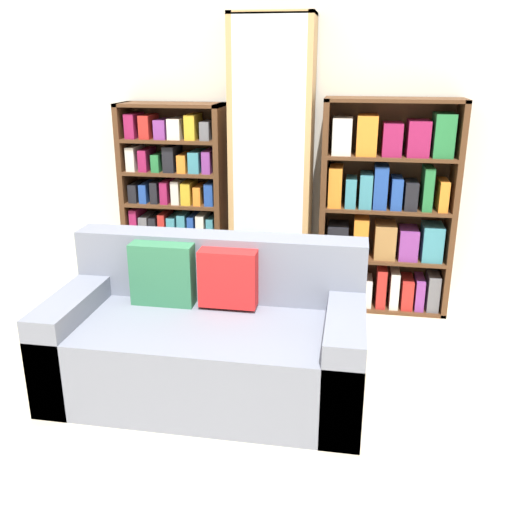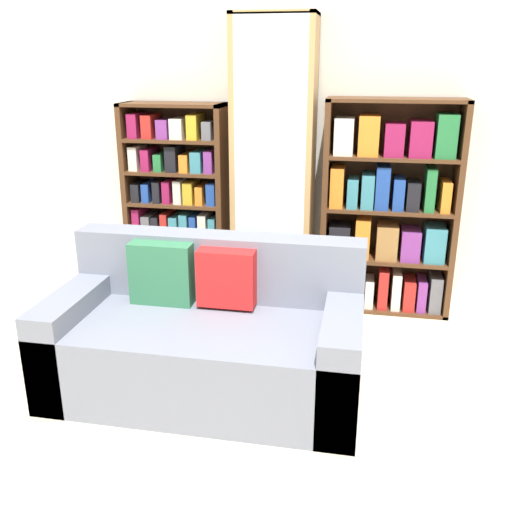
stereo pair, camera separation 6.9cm
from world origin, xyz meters
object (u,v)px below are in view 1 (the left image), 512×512
bookshelf_left (175,205)px  display_cabinet (272,167)px  couch (209,339)px  wine_bottle (354,317)px  bookshelf_right (386,211)px

bookshelf_left → display_cabinet: display_cabinet is taller
couch → wine_bottle: (0.81, 0.74, -0.14)m
bookshelf_left → bookshelf_right: 1.59m
couch → bookshelf_right: size_ratio=1.11×
display_cabinet → wine_bottle: bearing=-41.0°
bookshelf_left → display_cabinet: size_ratio=0.71×
bookshelf_right → wine_bottle: bearing=-108.2°
couch → display_cabinet: 1.51m
bookshelf_left → couch: bearing=-65.9°
display_cabinet → wine_bottle: size_ratio=5.48×
couch → display_cabinet: (0.16, 1.30, 0.74)m
couch → wine_bottle: 1.11m
couch → wine_bottle: bearing=42.7°
wine_bottle → bookshelf_right: bearing=71.8°
bookshelf_left → display_cabinet: 0.81m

